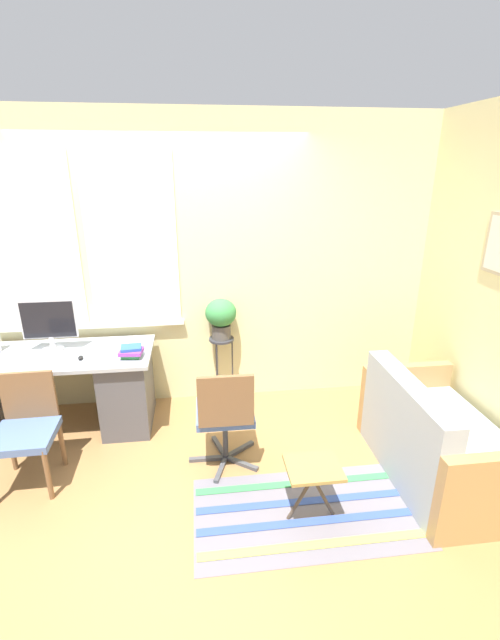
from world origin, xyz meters
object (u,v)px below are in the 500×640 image
book_stack (131,351)px  plant_stand (222,347)px  mouse (81,358)px  monitor (49,323)px  keyboard (45,361)px  office_chair_swivel (225,414)px  couch_loveseat (436,443)px  potted_plant (221,316)px  folding_stool (313,472)px  desk_chair_wooden (26,427)px

book_stack → plant_stand: size_ratio=0.30×
book_stack → plant_stand: 0.91m
mouse → monitor: bearing=140.5°
monitor → keyboard: monitor is taller
office_chair_swivel → couch_loveseat: size_ratio=0.66×
plant_stand → potted_plant: bearing=180.0°
mouse → keyboard: bearing=-179.0°
monitor → folding_stool: monitor is taller
office_chair_swivel → plant_stand: bearing=-91.4°
book_stack → potted_plant: potted_plant is taller
mouse → folding_stool: bearing=-34.9°
monitor → book_stack: monitor is taller
couch_loveseat → potted_plant: size_ratio=3.37×
office_chair_swivel → mouse: bearing=-25.2°
keyboard → plant_stand: bearing=16.7°
desk_chair_wooden → potted_plant: 1.83m
couch_loveseat → potted_plant: potted_plant is taller
mouse → desk_chair_wooden: size_ratio=0.08×
mouse → potted_plant: 1.28m
plant_stand → office_chair_swivel: bearing=-92.3°
keyboard → folding_stool: (1.96, -1.16, -0.36)m
desk_chair_wooden → folding_stool: (1.97, -0.64, -0.08)m
folding_stool → monitor: bearing=144.4°
monitor → office_chair_swivel: size_ratio=0.52×
mouse → office_chair_swivel: office_chair_swivel is taller
monitor → couch_loveseat: bearing=-20.1°
mouse → couch_loveseat: size_ratio=0.05×
monitor → plant_stand: size_ratio=0.67×
potted_plant → folding_stool: (0.49, -1.60, -0.53)m
mouse → couch_loveseat: couch_loveseat is taller
potted_plant → folding_stool: potted_plant is taller
keyboard → plant_stand: size_ratio=0.57×
couch_loveseat → plant_stand: (-1.52, 1.30, 0.30)m
keyboard → office_chair_swivel: bearing=-21.4°
couch_loveseat → desk_chair_wooden: bearing=83.7°
mouse → potted_plant: size_ratio=0.17×
mouse → plant_stand: 1.28m
monitor → potted_plant: size_ratio=1.16×
desk_chair_wooden → mouse: bearing=59.6°
keyboard → potted_plant: potted_plant is taller
keyboard → mouse: size_ratio=5.94×
monitor → book_stack: (0.69, -0.23, -0.20)m
book_stack → couch_loveseat: 2.50m
keyboard → desk_chair_wooden: bearing=-91.8°
desk_chair_wooden → folding_stool: size_ratio=1.95×
couch_loveseat → plant_stand: size_ratio=1.95×
potted_plant → book_stack: bearing=-150.8°
mouse → desk_chair_wooden: bearing=-119.3°
monitor → desk_chair_wooden: monitor is taller
monitor → mouse: monitor is taller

